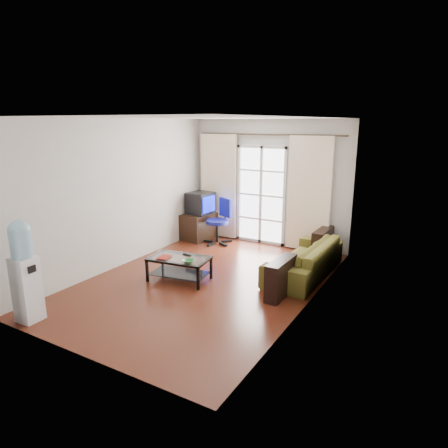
# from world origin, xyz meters

# --- Properties ---
(floor) EXTENTS (5.20, 5.20, 0.00)m
(floor) POSITION_xyz_m (0.00, 0.00, 0.00)
(floor) COLOR #602816
(floor) RESTS_ON ground
(ceiling) EXTENTS (5.20, 5.20, 0.00)m
(ceiling) POSITION_xyz_m (0.00, 0.00, 2.70)
(ceiling) COLOR white
(ceiling) RESTS_ON wall_back
(wall_back) EXTENTS (3.60, 0.02, 2.70)m
(wall_back) POSITION_xyz_m (0.00, 2.60, 1.35)
(wall_back) COLOR silver
(wall_back) RESTS_ON floor
(wall_front) EXTENTS (3.60, 0.02, 2.70)m
(wall_front) POSITION_xyz_m (0.00, -2.60, 1.35)
(wall_front) COLOR silver
(wall_front) RESTS_ON floor
(wall_left) EXTENTS (0.02, 5.20, 2.70)m
(wall_left) POSITION_xyz_m (-1.80, 0.00, 1.35)
(wall_left) COLOR silver
(wall_left) RESTS_ON floor
(wall_right) EXTENTS (0.02, 5.20, 2.70)m
(wall_right) POSITION_xyz_m (1.80, 0.00, 1.35)
(wall_right) COLOR silver
(wall_right) RESTS_ON floor
(french_door) EXTENTS (1.16, 0.06, 2.15)m
(french_door) POSITION_xyz_m (-0.15, 2.54, 1.07)
(french_door) COLOR white
(french_door) RESTS_ON wall_back
(curtain_rod) EXTENTS (3.30, 0.04, 0.04)m
(curtain_rod) POSITION_xyz_m (0.00, 2.50, 2.38)
(curtain_rod) COLOR #4C3F2D
(curtain_rod) RESTS_ON wall_back
(curtain_left) EXTENTS (0.90, 0.07, 2.35)m
(curtain_left) POSITION_xyz_m (-1.20, 2.48, 1.20)
(curtain_left) COLOR #FFEECD
(curtain_left) RESTS_ON curtain_rod
(curtain_right) EXTENTS (0.90, 0.07, 2.35)m
(curtain_right) POSITION_xyz_m (0.95, 2.48, 1.20)
(curtain_right) COLOR #FFEECD
(curtain_right) RESTS_ON curtain_rod
(radiator) EXTENTS (0.64, 0.12, 0.64)m
(radiator) POSITION_xyz_m (0.80, 2.50, 0.33)
(radiator) COLOR gray
(radiator) RESTS_ON floor
(sofa) EXTENTS (2.08, 0.88, 0.60)m
(sofa) POSITION_xyz_m (1.36, 1.15, 0.30)
(sofa) COLOR olive
(sofa) RESTS_ON floor
(coffee_table) EXTENTS (1.09, 0.72, 0.41)m
(coffee_table) POSITION_xyz_m (-0.40, -0.17, 0.27)
(coffee_table) COLOR silver
(coffee_table) RESTS_ON floor
(bowl) EXTENTS (0.29, 0.29, 0.05)m
(bowl) POSITION_xyz_m (-0.11, -0.30, 0.44)
(bowl) COLOR #2D7E4C
(bowl) RESTS_ON coffee_table
(book) EXTENTS (0.28, 0.31, 0.02)m
(book) POSITION_xyz_m (-0.68, -0.34, 0.42)
(book) COLOR #AB1525
(book) RESTS_ON coffee_table
(remote) EXTENTS (0.17, 0.06, 0.02)m
(remote) POSITION_xyz_m (-0.35, -0.01, 0.42)
(remote) COLOR black
(remote) RESTS_ON coffee_table
(tv_stand) EXTENTS (0.61, 0.86, 0.60)m
(tv_stand) POSITION_xyz_m (-1.50, 2.10, 0.30)
(tv_stand) COLOR black
(tv_stand) RESTS_ON floor
(crt_tv) EXTENTS (0.59, 0.58, 0.49)m
(crt_tv) POSITION_xyz_m (-1.50, 2.13, 0.84)
(crt_tv) COLOR black
(crt_tv) RESTS_ON tv_stand
(task_chair) EXTENTS (0.91, 0.91, 1.00)m
(task_chair) POSITION_xyz_m (-0.92, 2.01, 0.30)
(task_chair) COLOR black
(task_chair) RESTS_ON floor
(water_cooler) EXTENTS (0.32, 0.30, 1.42)m
(water_cooler) POSITION_xyz_m (-1.33, -2.35, 0.74)
(water_cooler) COLOR white
(water_cooler) RESTS_ON floor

